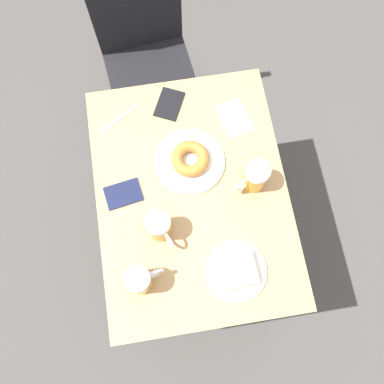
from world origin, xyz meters
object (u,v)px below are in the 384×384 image
object	(u,v)px
plate_with_cake	(236,271)
napkin_folded	(235,118)
passport_near_edge	(169,104)
beer_mug_right	(255,177)
passport_far_edge	(123,194)
beer_mug_left	(160,227)
chair	(143,42)
plate_with_donut	(190,160)
fork	(119,119)
beer_mug_center	(140,280)

from	to	relation	value
plate_with_cake	napkin_folded	bearing A→B (deg)	79.40
napkin_folded	passport_near_edge	world-z (taller)	passport_near_edge
beer_mug_right	passport_far_edge	distance (m)	0.47
beer_mug_left	passport_far_edge	bearing A→B (deg)	126.51
chair	plate_with_donut	bearing A→B (deg)	-87.80
chair	plate_with_cake	xyz separation A→B (m)	(0.19, -1.11, 0.23)
plate_with_cake	plate_with_donut	xyz separation A→B (m)	(-0.09, 0.41, 0.00)
fork	passport_far_edge	bearing A→B (deg)	-93.54
napkin_folded	chair	bearing A→B (deg)	118.49
plate_with_cake	beer_mug_left	distance (m)	0.29
beer_mug_left	passport_far_edge	size ratio (longest dim) A/B	0.93
beer_mug_right	passport_near_edge	world-z (taller)	beer_mug_right
chair	napkin_folded	size ratio (longest dim) A/B	5.66
chair	plate_with_cake	distance (m)	1.15
beer_mug_left	passport_far_edge	world-z (taller)	beer_mug_left
fork	passport_far_edge	xyz separation A→B (m)	(-0.02, -0.30, 0.00)
chair	plate_with_cake	bearing A→B (deg)	-86.45
beer_mug_left	napkin_folded	xyz separation A→B (m)	(0.33, 0.38, -0.06)
passport_near_edge	passport_far_edge	bearing A→B (deg)	-122.98
napkin_folded	passport_near_edge	distance (m)	0.25
chair	passport_near_edge	world-z (taller)	chair
plate_with_cake	passport_far_edge	bearing A→B (deg)	136.11
plate_with_donut	beer_mug_right	size ratio (longest dim) A/B	1.96
chair	plate_with_donut	distance (m)	0.74
napkin_folded	plate_with_cake	bearing A→B (deg)	-100.60
passport_near_edge	passport_far_edge	size ratio (longest dim) A/B	1.10
plate_with_cake	passport_near_edge	distance (m)	0.67
chair	beer_mug_left	size ratio (longest dim) A/B	7.29
plate_with_donut	passport_near_edge	xyz separation A→B (m)	(-0.04, 0.24, -0.02)
plate_with_donut	passport_near_edge	world-z (taller)	plate_with_donut
napkin_folded	beer_mug_left	bearing A→B (deg)	-131.14
beer_mug_left	beer_mug_center	distance (m)	0.18
beer_mug_right	beer_mug_center	bearing A→B (deg)	-146.88
plate_with_donut	beer_mug_left	xyz separation A→B (m)	(-0.14, -0.24, 0.05)
beer_mug_left	beer_mug_right	world-z (taller)	same
passport_near_edge	beer_mug_left	bearing A→B (deg)	-101.68
passport_far_edge	passport_near_edge	bearing A→B (deg)	57.02
beer_mug_center	chair	bearing A→B (deg)	83.71
passport_far_edge	plate_with_donut	bearing A→B (deg)	18.22
beer_mug_right	passport_far_edge	world-z (taller)	beer_mug_right
chair	passport_far_edge	size ratio (longest dim) A/B	6.79
beer_mug_center	plate_with_donut	bearing A→B (deg)	60.41
beer_mug_left	passport_far_edge	xyz separation A→B (m)	(-0.11, 0.15, -0.06)
chair	passport_far_edge	world-z (taller)	chair
beer_mug_center	passport_near_edge	xyz separation A→B (m)	(0.18, 0.64, -0.06)
beer_mug_left	beer_mug_center	bearing A→B (deg)	-117.87
chair	plate_with_donut	size ratio (longest dim) A/B	3.72
plate_with_cake	beer_mug_right	distance (m)	0.32
passport_near_edge	passport_far_edge	world-z (taller)	same
plate_with_donut	passport_far_edge	xyz separation A→B (m)	(-0.25, -0.08, -0.02)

